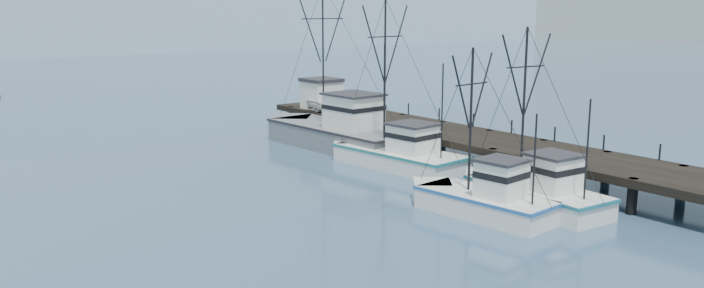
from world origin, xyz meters
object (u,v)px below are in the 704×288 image
(pickup_truck, at_px, (336,101))
(pier, at_px, (465,138))
(trawler_near, at_px, (532,192))
(pier_shed, at_px, (321,93))
(trawler_mid, at_px, (480,200))
(work_vessel, at_px, (336,133))
(trawler_far, at_px, (395,155))

(pickup_truck, bearing_deg, pier, 178.22)
(trawler_near, distance_m, pier_shed, 28.35)
(pier, bearing_deg, trawler_mid, -132.44)
(work_vessel, bearing_deg, trawler_mid, -102.73)
(trawler_near, distance_m, trawler_mid, 3.60)
(trawler_mid, bearing_deg, pickup_truck, 70.97)
(trawler_near, bearing_deg, pickup_truck, 78.45)
(trawler_mid, xyz_separation_m, pickup_truck, (9.02, 26.15, 1.92))
(pier_shed, height_order, pickup_truck, pier_shed)
(trawler_mid, relative_size, pier_shed, 2.92)
(trawler_mid, bearing_deg, pier_shed, 73.32)
(pier, height_order, pier_shed, pier_shed)
(work_vessel, xyz_separation_m, pickup_truck, (4.55, 6.36, 1.51))
(pier_shed, bearing_deg, pier, -86.14)
(work_vessel, relative_size, pickup_truck, 3.02)
(pier_shed, bearing_deg, trawler_mid, -106.68)
(pier, relative_size, trawler_mid, 4.71)
(trawler_mid, height_order, pier_shed, trawler_mid)
(pier, xyz_separation_m, trawler_mid, (-9.31, -10.18, -0.87))
(work_vessel, height_order, pier_shed, work_vessel)
(trawler_mid, distance_m, work_vessel, 20.29)
(trawler_near, height_order, pickup_truck, trawler_near)
(trawler_near, bearing_deg, trawler_far, 88.10)
(pickup_truck, bearing_deg, pier_shed, 35.68)
(trawler_near, xyz_separation_m, trawler_far, (0.41, 12.40, 0.00))
(pier, bearing_deg, trawler_near, -118.07)
(trawler_mid, bearing_deg, pier, 47.56)
(pier_shed, bearing_deg, work_vessel, -116.36)
(trawler_mid, height_order, trawler_far, trawler_far)
(trawler_far, bearing_deg, trawler_mid, -108.59)
(trawler_mid, xyz_separation_m, trawler_far, (3.96, 11.77, 0.00))
(pier, xyz_separation_m, pickup_truck, (-0.29, 15.97, 1.05))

